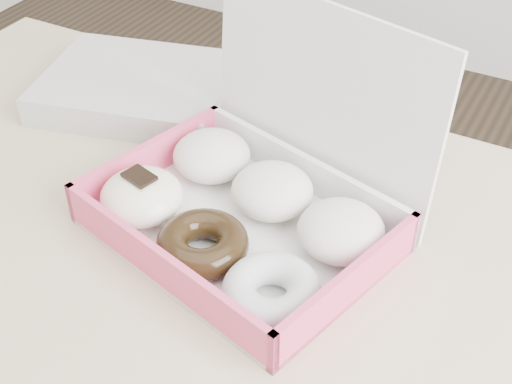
% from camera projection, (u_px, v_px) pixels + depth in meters
% --- Properties ---
extents(table, '(1.20, 0.80, 0.75)m').
position_uv_depth(table, '(181.00, 302.00, 0.87)').
color(table, tan).
rests_on(table, ground).
extents(donut_box, '(0.39, 0.36, 0.24)m').
position_uv_depth(donut_box, '(248.00, 201.00, 0.84)').
color(donut_box, white).
rests_on(donut_box, table).
extents(newspapers, '(0.32, 0.28, 0.04)m').
position_uv_depth(newspapers, '(138.00, 88.00, 1.08)').
color(newspapers, beige).
rests_on(newspapers, table).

